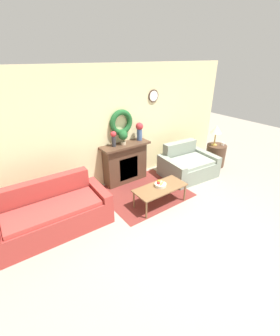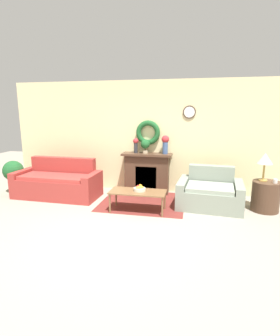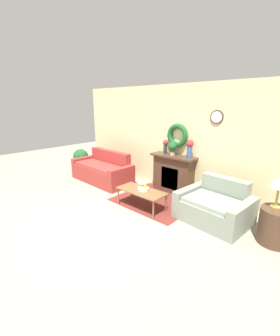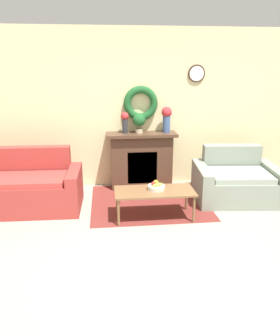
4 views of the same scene
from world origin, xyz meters
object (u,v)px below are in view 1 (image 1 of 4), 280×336
object	(u,v)px
coffee_table	(160,189)
potted_plant_on_mantel	(123,136)
side_table_by_loveseat	(215,155)
mug	(223,144)
vase_on_mantel_right	(139,130)
couch_left	(53,214)
fruit_bowl	(160,184)
loveseat_right	(187,165)
vase_on_mantel_left	(114,138)
fireplace	(125,163)
table_lamp	(216,130)

from	to	relation	value
coffee_table	potted_plant_on_mantel	distance (m)	1.50
side_table_by_loveseat	mug	xyz separation A→B (m)	(0.12, -0.09, 0.34)
coffee_table	vase_on_mantel_right	xyz separation A→B (m)	(0.39, 1.28, 0.86)
couch_left	side_table_by_loveseat	bearing A→B (deg)	1.31
potted_plant_on_mantel	vase_on_mantel_right	bearing A→B (deg)	2.40
fruit_bowl	potted_plant_on_mantel	bearing A→B (deg)	95.35
loveseat_right	vase_on_mantel_right	size ratio (longest dim) A/B	3.18
loveseat_right	coffee_table	distance (m)	1.54
mug	vase_on_mantel_left	distance (m)	3.11
loveseat_right	side_table_by_loveseat	world-z (taller)	loveseat_right
loveseat_right	side_table_by_loveseat	size ratio (longest dim) A/B	2.28
vase_on_mantel_right	vase_on_mantel_left	bearing A→B (deg)	-180.00
fireplace	side_table_by_loveseat	size ratio (longest dim) A/B	1.98
side_table_by_loveseat	vase_on_mantel_right	bearing A→B (deg)	160.59
table_lamp	mug	distance (m)	0.46
couch_left	vase_on_mantel_left	distance (m)	2.06
loveseat_right	fireplace	bearing A→B (deg)	160.13
side_table_by_loveseat	potted_plant_on_mantel	distance (m)	2.83
vase_on_mantel_right	potted_plant_on_mantel	distance (m)	0.48
coffee_table	mug	bearing A→B (deg)	9.47
fruit_bowl	side_table_by_loveseat	world-z (taller)	side_table_by_loveseat
coffee_table	vase_on_mantel_right	size ratio (longest dim) A/B	2.56
loveseat_right	fruit_bowl	distance (m)	1.51
couch_left	vase_on_mantel_left	bearing A→B (deg)	24.67
fireplace	table_lamp	bearing A→B (deg)	-15.45
fruit_bowl	vase_on_mantel_left	size ratio (longest dim) A/B	0.68
fireplace	potted_plant_on_mantel	bearing A→B (deg)	-161.90
side_table_by_loveseat	vase_on_mantel_left	xyz separation A→B (m)	(-2.83, 0.74, 0.89)
vase_on_mantel_left	potted_plant_on_mantel	bearing A→B (deg)	-4.84
couch_left	loveseat_right	xyz separation A→B (m)	(3.46, 0.04, -0.03)
side_table_by_loveseat	table_lamp	world-z (taller)	table_lamp
loveseat_right	potted_plant_on_mantel	world-z (taller)	potted_plant_on_mantel
fireplace	vase_on_mantel_right	world-z (taller)	vase_on_mantel_right
couch_left	coffee_table	xyz separation A→B (m)	(2.03, -0.54, 0.06)
couch_left	coffee_table	size ratio (longest dim) A/B	1.77
vase_on_mantel_right	mug	bearing A→B (deg)	-20.57
couch_left	fruit_bowl	world-z (taller)	couch_left
coffee_table	side_table_by_loveseat	world-z (taller)	side_table_by_loveseat
fruit_bowl	vase_on_mantel_right	distance (m)	1.51
fruit_bowl	potted_plant_on_mantel	distance (m)	1.42
mug	vase_on_mantel_right	world-z (taller)	vase_on_mantel_right
vase_on_mantel_left	mug	bearing A→B (deg)	-15.87
side_table_by_loveseat	mug	size ratio (longest dim) A/B	7.28
loveseat_right	potted_plant_on_mantel	distance (m)	1.88
fruit_bowl	side_table_by_loveseat	xyz separation A→B (m)	(2.48, 0.49, -0.15)
vase_on_mantel_left	potted_plant_on_mantel	size ratio (longest dim) A/B	1.07
loveseat_right	mug	distance (m)	1.26
couch_left	potted_plant_on_mantel	distance (m)	2.25
coffee_table	table_lamp	size ratio (longest dim) A/B	1.99
loveseat_right	coffee_table	xyz separation A→B (m)	(-1.43, -0.58, 0.09)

